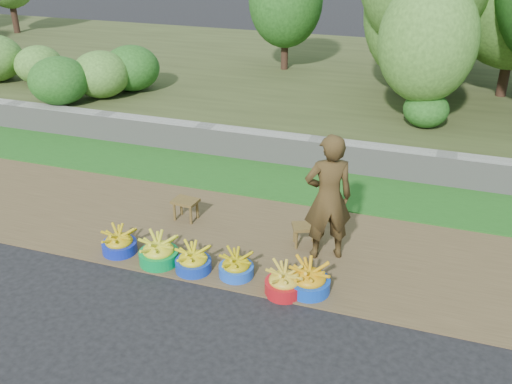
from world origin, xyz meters
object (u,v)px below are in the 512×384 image
(basin_e, at_px, (284,282))
(basin_c, at_px, (193,261))
(basin_a, at_px, (119,243))
(basin_b, at_px, (159,252))
(basin_f, at_px, (309,280))
(vendor_woman, at_px, (328,198))
(basin_d, at_px, (236,267))
(stool_right, at_px, (305,229))
(stool_left, at_px, (185,204))

(basin_e, bearing_deg, basin_c, 176.65)
(basin_a, bearing_deg, basin_b, -5.42)
(basin_c, bearing_deg, basin_a, 176.14)
(basin_b, xyz_separation_m, basin_f, (2.05, 0.03, -0.00))
(basin_f, xyz_separation_m, vendor_woman, (0.01, 0.86, 0.72))
(basin_a, height_order, vendor_woman, vendor_woman)
(basin_b, distance_m, vendor_woman, 2.35)
(basin_a, bearing_deg, vendor_woman, 17.16)
(basin_f, bearing_deg, basin_d, 178.46)
(basin_a, distance_m, basin_c, 1.15)
(basin_d, bearing_deg, basin_e, -11.79)
(basin_e, bearing_deg, stool_right, 92.22)
(basin_a, relative_size, basin_b, 0.90)
(basin_a, xyz_separation_m, stool_left, (0.46, 1.14, 0.12))
(basin_b, height_order, stool_right, basin_b)
(basin_b, bearing_deg, stool_left, 98.14)
(basin_b, xyz_separation_m, stool_right, (1.72, 1.07, 0.09))
(basin_a, height_order, basin_e, basin_e)
(basin_c, relative_size, stool_left, 1.20)
(basin_e, relative_size, basin_f, 0.92)
(basin_e, xyz_separation_m, basin_f, (0.28, 0.12, 0.01))
(basin_c, bearing_deg, vendor_woman, 30.45)
(basin_c, height_order, stool_left, basin_c)
(basin_e, distance_m, stool_right, 1.17)
(basin_d, relative_size, stool_left, 1.14)
(basin_e, distance_m, stool_left, 2.33)
(basin_c, xyz_separation_m, basin_f, (1.54, 0.04, 0.02))
(basin_d, height_order, stool_left, stool_left)
(basin_a, relative_size, vendor_woman, 0.27)
(basin_a, bearing_deg, basin_d, -0.27)
(basin_e, bearing_deg, basin_a, 176.41)
(basin_e, bearing_deg, basin_d, 168.21)
(basin_f, bearing_deg, vendor_woman, 89.53)
(basin_c, xyz_separation_m, basin_e, (1.26, -0.07, 0.00))
(basin_d, xyz_separation_m, basin_f, (0.96, -0.03, 0.03))
(basin_e, bearing_deg, vendor_woman, 73.72)
(basin_b, distance_m, basin_c, 0.51)
(stool_right, distance_m, vendor_woman, 0.74)
(basin_a, height_order, stool_left, basin_a)
(basin_d, xyz_separation_m, vendor_woman, (0.97, 0.84, 0.75))
(basin_c, bearing_deg, basin_d, 6.90)
(basin_d, xyz_separation_m, stool_left, (-1.25, 1.15, 0.13))
(basin_c, distance_m, vendor_woman, 1.94)
(basin_f, height_order, stool_left, basin_f)
(basin_f, bearing_deg, basin_c, -178.38)
(basin_b, relative_size, stool_left, 1.33)
(basin_f, height_order, stool_right, basin_f)
(basin_a, height_order, basin_d, basin_a)
(basin_d, bearing_deg, basin_b, -177.22)
(basin_d, height_order, stool_right, basin_d)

